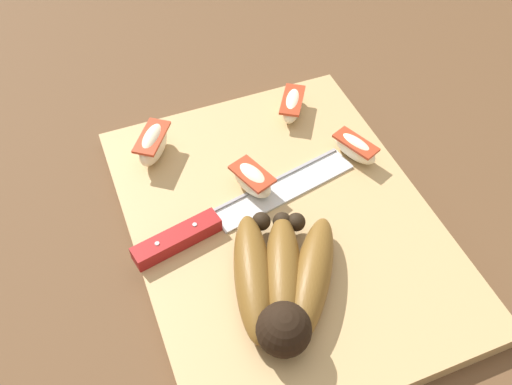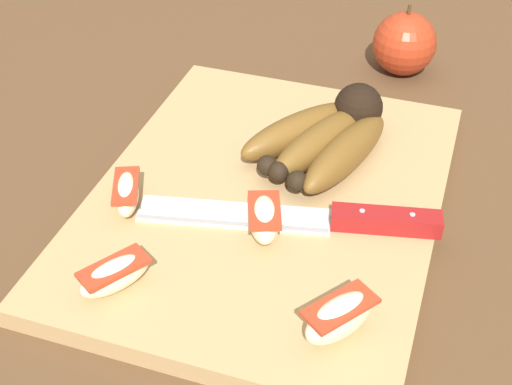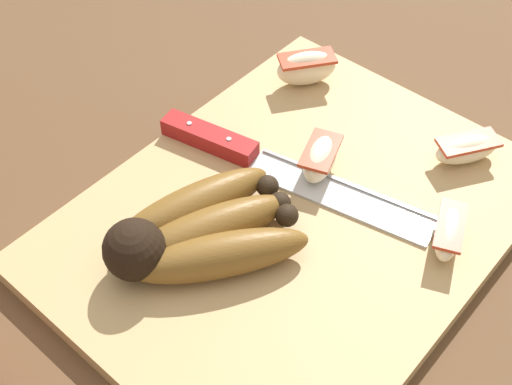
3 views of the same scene
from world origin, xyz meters
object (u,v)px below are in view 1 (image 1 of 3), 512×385
Objects in this scene: banana_bunch at (283,283)px; chefs_knife at (216,220)px; apple_wedge_near at (153,144)px; apple_wedge_middle at (292,105)px; apple_wedge_far at (252,180)px; apple_wedge_extra at (355,148)px.

chefs_knife is (-0.11, -0.03, -0.01)m from banana_bunch.
apple_wedge_near is 1.01× the size of apple_wedge_middle.
chefs_knife is at bearing 15.60° from apple_wedge_near.
chefs_knife is at bearing -48.26° from apple_wedge_middle.
apple_wedge_near reaches higher than apple_wedge_middle.
banana_bunch is 0.24m from apple_wedge_near.
apple_wedge_far reaches higher than apple_wedge_middle.
apple_wedge_middle is (-0.14, 0.15, 0.01)m from chefs_knife.
apple_wedge_far is (-0.14, 0.02, -0.00)m from banana_bunch.
apple_wedge_extra is (0.10, 0.04, 0.00)m from apple_wedge_middle.
apple_wedge_near is 1.07× the size of apple_wedge_far.
banana_bunch is at bearing 16.29° from apple_wedge_near.
apple_wedge_far is at bearing -42.87° from apple_wedge_middle.
banana_bunch is 0.62× the size of chefs_knife.
apple_wedge_extra is at bearing 67.99° from apple_wedge_near.
chefs_knife is 4.19× the size of apple_wedge_middle.
apple_wedge_near is at bearing -87.34° from apple_wedge_middle.
apple_wedge_extra is (0.09, 0.23, -0.01)m from apple_wedge_near.
chefs_knife is 0.20m from apple_wedge_middle.
apple_wedge_middle reaches higher than chefs_knife.
banana_bunch is 2.69× the size of apple_wedge_extra.
apple_wedge_middle is at bearing 92.66° from apple_wedge_near.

